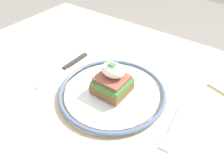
# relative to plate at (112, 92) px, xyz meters

# --- Properties ---
(dining_table) EXTENTS (1.16, 0.72, 0.76)m
(dining_table) POSITION_rel_plate_xyz_m (-0.04, -0.02, -0.12)
(dining_table) COLOR #C6B28E
(dining_table) RESTS_ON ground_plane
(plate) EXTENTS (0.26, 0.26, 0.02)m
(plate) POSITION_rel_plate_xyz_m (0.00, 0.00, 0.00)
(plate) COLOR silver
(plate) RESTS_ON dining_table
(sandwich) EXTENTS (0.10, 0.09, 0.08)m
(sandwich) POSITION_rel_plate_xyz_m (-0.00, -0.00, 0.04)
(sandwich) COLOR brown
(sandwich) RESTS_ON plate
(fork) EXTENTS (0.03, 0.14, 0.00)m
(fork) POSITION_rel_plate_xyz_m (-0.17, 0.01, -0.01)
(fork) COLOR silver
(fork) RESTS_ON dining_table
(knife) EXTENTS (0.02, 0.19, 0.01)m
(knife) POSITION_rel_plate_xyz_m (0.17, -0.01, -0.01)
(knife) COLOR #2D2D2D
(knife) RESTS_ON dining_table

